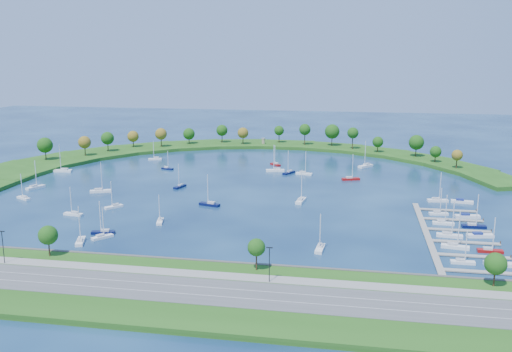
% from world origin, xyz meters
% --- Properties ---
extents(ground, '(700.00, 700.00, 0.00)m').
position_xyz_m(ground, '(0.00, 0.00, 0.00)').
color(ground, '#071A3C').
rests_on(ground, ground).
extents(south_shoreline, '(420.00, 43.10, 11.60)m').
position_xyz_m(south_shoreline, '(0.03, -122.88, 1.00)').
color(south_shoreline, '#215215').
rests_on(south_shoreline, ground).
extents(breakwater, '(286.74, 247.64, 2.00)m').
position_xyz_m(breakwater, '(-46.33, 48.72, 0.99)').
color(breakwater, '#215215').
rests_on(breakwater, ground).
extents(breakwater_trees, '(237.42, 93.06, 14.47)m').
position_xyz_m(breakwater_trees, '(-16.36, 87.83, 10.35)').
color(breakwater_trees, '#382314').
rests_on(breakwater_trees, breakwater).
extents(harbor_tower, '(2.60, 2.60, 3.88)m').
position_xyz_m(harbor_tower, '(-9.18, 113.51, 3.99)').
color(harbor_tower, gray).
rests_on(harbor_tower, breakwater).
extents(dock_system, '(24.28, 82.00, 1.60)m').
position_xyz_m(dock_system, '(85.30, -61.00, 0.35)').
color(dock_system, gray).
rests_on(dock_system, ground).
extents(moored_boat_0, '(8.86, 3.86, 12.61)m').
position_xyz_m(moored_boat_0, '(26.19, 30.15, 0.92)').
color(moored_boat_0, white).
rests_on(moored_boat_0, ground).
extents(moored_boat_1, '(6.10, 8.65, 12.54)m').
position_xyz_m(moored_boat_1, '(18.07, 31.18, 0.92)').
color(moored_boat_1, '#09103B').
rests_on(moored_boat_1, ground).
extents(moored_boat_2, '(4.03, 9.82, 14.01)m').
position_xyz_m(moored_boat_2, '(29.90, -24.65, 0.97)').
color(moored_boat_2, white).
rests_on(moored_boat_2, ground).
extents(moored_boat_3, '(6.88, 7.19, 11.43)m').
position_xyz_m(moored_boat_3, '(7.93, 51.93, 0.89)').
color(moored_boat_3, maroon).
rests_on(moored_boat_3, ground).
extents(moored_boat_4, '(4.47, 8.18, 11.58)m').
position_xyz_m(moored_boat_4, '(-29.38, -8.71, 0.89)').
color(moored_boat_4, '#09103B').
rests_on(moored_boat_4, ground).
extents(moored_boat_5, '(5.14, 8.97, 12.72)m').
position_xyz_m(moored_boat_5, '(-38.57, -90.08, 0.93)').
color(moored_boat_5, white).
rests_on(moored_boat_5, ground).
extents(moored_boat_6, '(9.82, 6.03, 13.98)m').
position_xyz_m(moored_boat_6, '(-62.61, -23.91, 0.97)').
color(moored_boat_6, white).
rests_on(moored_boat_6, ground).
extents(moored_boat_7, '(6.45, 7.27, 11.21)m').
position_xyz_m(moored_boat_7, '(-33.35, -84.40, 0.88)').
color(moored_boat_7, white).
rests_on(moored_boat_7, ground).
extents(moored_boat_8, '(9.44, 4.93, 13.36)m').
position_xyz_m(moored_boat_8, '(-7.27, -37.21, 0.95)').
color(moored_boat_8, '#09103B').
rests_on(moored_boat_8, ground).
extents(moored_boat_9, '(7.31, 4.12, 10.36)m').
position_xyz_m(moored_boat_9, '(-49.02, 30.37, 0.86)').
color(moored_boat_9, '#09103B').
rests_on(moored_boat_9, ground).
extents(moored_boat_10, '(10.28, 4.56, 14.60)m').
position_xyz_m(moored_boat_10, '(10.30, 35.14, 0.99)').
color(moored_boat_10, white).
rests_on(moored_boat_10, ground).
extents(moored_boat_11, '(3.77, 7.78, 11.02)m').
position_xyz_m(moored_boat_11, '(-19.79, -63.46, 0.88)').
color(moored_boat_11, white).
rests_on(moored_boat_11, ground).
extents(moored_boat_12, '(7.86, 5.44, 11.36)m').
position_xyz_m(moored_boat_12, '(-90.47, -41.14, 0.89)').
color(moored_boat_12, white).
rests_on(moored_boat_12, ground).
extents(moored_boat_13, '(8.64, 9.81, 15.07)m').
position_xyz_m(moored_boat_13, '(58.45, 55.68, 1.01)').
color(moored_boat_13, white).
rests_on(moored_boat_13, ground).
extents(moored_boat_14, '(8.15, 4.49, 11.54)m').
position_xyz_m(moored_boat_14, '(-65.22, 55.49, 0.89)').
color(moored_boat_14, white).
rests_on(moored_boat_14, ground).
extents(moored_boat_15, '(6.66, 7.40, 11.47)m').
position_xyz_m(moored_boat_15, '(-45.58, -47.39, 0.89)').
color(moored_boat_15, white).
rests_on(moored_boat_15, ground).
extents(moored_boat_16, '(9.42, 5.33, 13.36)m').
position_xyz_m(moored_boat_16, '(50.49, 21.68, 0.95)').
color(moored_boat_16, maroon).
rests_on(moored_boat_16, ground).
extents(moored_boat_17, '(10.38, 3.77, 14.94)m').
position_xyz_m(moored_boat_17, '(-102.29, 14.26, 1.00)').
color(moored_boat_17, white).
rests_on(moored_boat_17, ground).
extents(moored_boat_18, '(6.20, 9.35, 13.42)m').
position_xyz_m(moored_boat_18, '(-96.17, -22.50, 0.95)').
color(moored_boat_18, white).
rests_on(moored_boat_18, ground).
extents(moored_boat_19, '(3.11, 8.68, 12.50)m').
position_xyz_m(moored_boat_19, '(41.86, -82.83, 0.92)').
color(moored_boat_19, white).
rests_on(moored_boat_19, ground).
extents(moored_boat_20, '(8.44, 3.75, 12.00)m').
position_xyz_m(moored_boat_20, '(-35.17, -79.66, 0.91)').
color(moored_boat_20, '#09103B').
rests_on(moored_boat_20, ground).
extents(moored_boat_21, '(8.09, 3.19, 11.57)m').
position_xyz_m(moored_boat_21, '(-56.79, -60.29, 0.89)').
color(moored_boat_21, white).
rests_on(moored_boat_21, ground).
extents(docked_boat_0, '(7.23, 2.05, 10.62)m').
position_xyz_m(docked_boat_0, '(85.54, -87.18, 0.87)').
color(docked_boat_0, white).
rests_on(docked_boat_0, ground).
extents(docked_boat_1, '(8.92, 2.61, 1.81)m').
position_xyz_m(docked_boat_1, '(95.97, -87.17, 0.67)').
color(docked_boat_1, white).
rests_on(docked_boat_1, ground).
extents(docked_boat_2, '(9.17, 3.96, 13.05)m').
position_xyz_m(docked_boat_2, '(85.51, -73.47, 0.94)').
color(docked_boat_2, white).
rests_on(docked_boat_2, ground).
extents(docked_boat_3, '(8.00, 2.30, 11.73)m').
position_xyz_m(docked_boat_3, '(96.02, -75.39, 0.90)').
color(docked_boat_3, maroon).
rests_on(docked_boat_3, ground).
extents(docked_boat_4, '(9.05, 3.61, 12.93)m').
position_xyz_m(docked_boat_4, '(85.51, -61.86, 0.93)').
color(docked_boat_4, white).
rests_on(docked_boat_4, ground).
extents(docked_boat_5, '(9.43, 4.06, 1.86)m').
position_xyz_m(docked_boat_5, '(95.97, -60.13, 0.68)').
color(docked_boat_5, white).
rests_on(docked_boat_5, ground).
extents(docked_boat_6, '(7.99, 2.80, 11.52)m').
position_xyz_m(docked_boat_6, '(85.53, -47.10, 0.89)').
color(docked_boat_6, white).
rests_on(docked_boat_6, ground).
extents(docked_boat_7, '(8.70, 2.65, 12.70)m').
position_xyz_m(docked_boat_7, '(96.01, -49.28, 0.93)').
color(docked_boat_7, '#09103B').
rests_on(docked_boat_7, ground).
extents(docked_boat_8, '(7.69, 3.07, 10.99)m').
position_xyz_m(docked_boat_8, '(85.53, -34.20, 0.88)').
color(docked_boat_8, white).
rests_on(docked_boat_8, ground).
extents(docked_boat_9, '(9.66, 3.83, 1.92)m').
position_xyz_m(docked_boat_9, '(95.96, -36.63, 0.70)').
color(docked_boat_9, white).
rests_on(docked_boat_9, ground).
extents(docked_boat_10, '(8.99, 3.49, 12.88)m').
position_xyz_m(docked_boat_10, '(87.91, -13.78, 0.93)').
color(docked_boat_10, white).
rests_on(docked_boat_10, ground).
extents(docked_boat_11, '(9.41, 3.85, 1.86)m').
position_xyz_m(docked_boat_11, '(97.87, -14.09, 0.68)').
color(docked_boat_11, white).
rests_on(docked_boat_11, ground).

